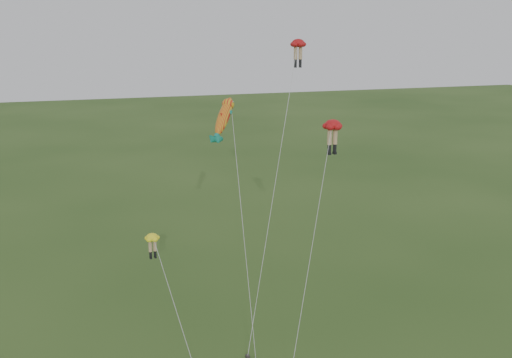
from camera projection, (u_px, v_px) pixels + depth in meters
name	position (u px, v px, depth m)	size (l,w,h in m)	color
legs_kite_red_high	(297.00, 51.00, 44.40)	(8.31, 11.72, 20.24)	#B51215
legs_kite_red_mid	(332.00, 130.00, 40.94)	(7.19, 9.40, 14.71)	#B51215
legs_kite_yellow	(154.00, 245.00, 37.39)	(2.36, 8.70, 7.97)	#FFF520
fish_kite	(224.00, 118.00, 39.27)	(2.57, 8.58, 16.62)	gold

